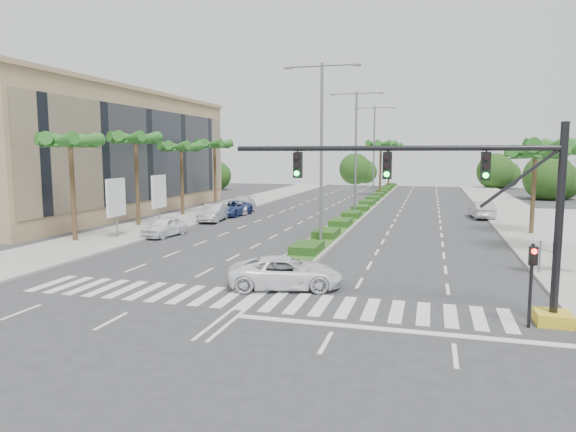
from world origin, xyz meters
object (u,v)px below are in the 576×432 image
car_parked_c (232,208)px  car_right (482,210)px  car_parked_b (213,213)px  car_parked_d (241,205)px  car_parked_a (165,227)px  car_crossing (286,273)px

car_parked_c → car_right: (23.60, 4.50, 0.08)m
car_parked_b → car_parked_d: 6.91m
car_parked_a → car_right: size_ratio=0.86×
car_parked_a → car_parked_b: (0.00, 8.85, 0.07)m
car_parked_d → car_crossing: car_parked_d is taller
car_parked_a → car_crossing: size_ratio=0.82×
car_parked_d → car_parked_b: bearing=-96.6°
car_parked_c → car_right: bearing=16.1°
car_parked_b → car_parked_c: size_ratio=0.91×
car_parked_b → car_parked_d: bearing=83.0°
car_parked_a → car_parked_d: 15.77m
car_parked_a → car_crossing: (12.67, -11.74, -0.00)m
car_parked_a → car_crossing: car_parked_a is taller
car_parked_b → car_parked_c: (0.00, 4.43, -0.06)m
car_parked_b → car_crossing: (12.67, -20.59, -0.08)m
car_parked_d → car_crossing: 30.28m
car_parked_d → car_right: (23.60, 2.01, -0.01)m
car_parked_a → car_right: (23.60, 17.78, 0.09)m
car_right → car_parked_b: bearing=14.6°
car_parked_a → car_right: bearing=43.0°
car_parked_c → car_crossing: 28.04m
car_parked_c → car_crossing: bearing=-57.8°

